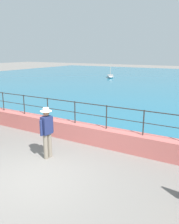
% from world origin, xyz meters
% --- Properties ---
extents(ground_plane, '(120.00, 120.00, 0.00)m').
position_xyz_m(ground_plane, '(0.00, 0.00, 0.00)').
color(ground_plane, slate).
extents(promenade_wall, '(20.00, 0.56, 0.70)m').
position_xyz_m(promenade_wall, '(0.00, 3.20, 0.35)').
color(promenade_wall, '#BC605B').
rests_on(promenade_wall, ground).
extents(railing, '(18.44, 0.04, 0.90)m').
position_xyz_m(railing, '(-0.00, 3.20, 1.31)').
color(railing, '#282623').
rests_on(railing, promenade_wall).
extents(person_walking, '(0.38, 0.57, 1.75)m').
position_xyz_m(person_walking, '(-0.53, 1.28, 0.98)').
color(person_walking, slate).
rests_on(person_walking, ground).
extents(boat_1, '(1.90, 2.45, 1.96)m').
position_xyz_m(boat_1, '(-9.60, 25.10, 0.26)').
color(boat_1, white).
rests_on(boat_1, lake_water).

